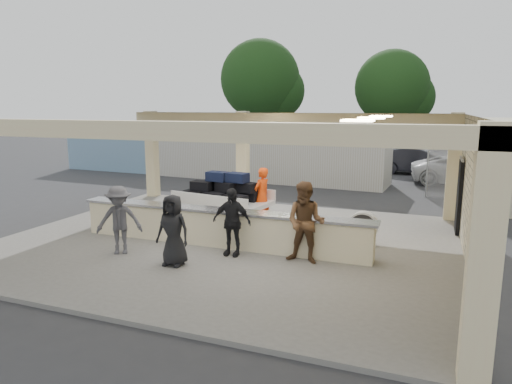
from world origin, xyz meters
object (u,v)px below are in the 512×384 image
at_px(baggage_counter, 219,227).
at_px(car_dark, 418,161).
at_px(passenger_d, 173,230).
at_px(passenger_c, 119,220).
at_px(luggage_cart, 223,196).
at_px(passenger_a, 306,223).
at_px(drum_fan, 363,227).
at_px(car_white_a, 466,170).
at_px(baggage_handler, 262,196).
at_px(container_blue, 151,148).
at_px(passenger_b, 232,222).
at_px(container_white, 266,154).

xyz_separation_m(baggage_counter, car_dark, (4.48, 16.21, 0.16)).
bearing_deg(passenger_d, passenger_c, 171.49).
bearing_deg(luggage_cart, passenger_a, -29.33).
xyz_separation_m(drum_fan, car_dark, (0.94, 14.74, 0.17)).
bearing_deg(car_white_a, drum_fan, 159.83).
xyz_separation_m(luggage_cart, drum_fan, (4.43, -0.71, -0.40)).
distance_m(drum_fan, car_white_a, 12.34).
relative_size(baggage_handler, container_blue, 0.17).
height_order(passenger_a, passenger_b, passenger_a).
bearing_deg(baggage_handler, car_dark, -178.34).
height_order(drum_fan, container_blue, container_blue).
distance_m(baggage_handler, passenger_c, 4.58).
distance_m(passenger_d, car_dark, 18.58).
height_order(baggage_counter, car_dark, car_dark).
distance_m(luggage_cart, baggage_handler, 1.22).
distance_m(baggage_counter, passenger_a, 2.57).
distance_m(passenger_a, car_white_a, 14.52).
xyz_separation_m(drum_fan, passenger_c, (-5.55, -2.96, 0.38)).
relative_size(baggage_counter, luggage_cart, 2.72).
relative_size(drum_fan, passenger_c, 0.52).
height_order(baggage_handler, container_blue, container_blue).
bearing_deg(car_dark, container_blue, 109.43).
distance_m(drum_fan, passenger_c, 6.30).
relative_size(passenger_d, car_white_a, 0.34).
distance_m(car_dark, container_blue, 15.22).
xyz_separation_m(passenger_a, container_blue, (-12.63, 12.58, 0.27)).
bearing_deg(drum_fan, container_blue, 142.42).
distance_m(passenger_c, passenger_d, 1.71).
relative_size(drum_fan, passenger_b, 0.53).
bearing_deg(baggage_counter, container_white, 103.62).
distance_m(car_white_a, container_white, 9.72).
distance_m(passenger_a, car_dark, 16.83).
bearing_deg(passenger_c, baggage_counter, 6.75).
bearing_deg(baggage_counter, passenger_b, -43.63).
bearing_deg(car_dark, baggage_counter, 168.24).
distance_m(luggage_cart, passenger_b, 3.17).
xyz_separation_m(car_white_a, container_blue, (-16.89, -1.30, 0.64)).
distance_m(luggage_cart, passenger_d, 3.96).
bearing_deg(passenger_d, passenger_b, 49.98).
xyz_separation_m(drum_fan, car_white_a, (3.20, 11.91, 0.12)).
xyz_separation_m(luggage_cart, container_white, (-1.87, 9.24, 0.35)).
distance_m(baggage_counter, luggage_cart, 2.38).
bearing_deg(drum_fan, baggage_counter, -157.27).
xyz_separation_m(passenger_a, container_white, (-5.24, 11.91, 0.26)).
relative_size(passenger_a, passenger_d, 1.16).
distance_m(baggage_counter, car_dark, 16.81).
distance_m(baggage_counter, container_white, 11.77).
bearing_deg(drum_fan, baggage_handler, 163.03).
relative_size(passenger_c, car_white_a, 0.35).
bearing_deg(passenger_a, car_dark, 84.71).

